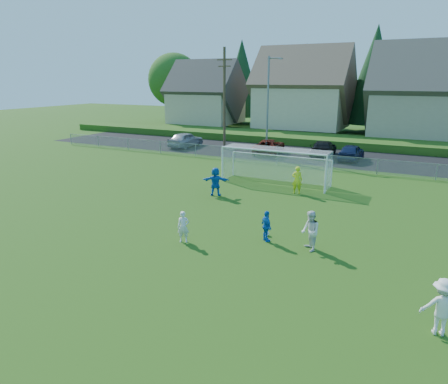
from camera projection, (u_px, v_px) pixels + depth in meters
The scene contains 20 objects.
ground at pixel (123, 285), 14.09m from camera, with size 160.00×160.00×0.00m, color #193D0C.
asphalt_lot at pixel (316, 156), 37.72m from camera, with size 60.00×60.00×0.00m, color black.
grass_embankment at pixel (334, 141), 44.06m from camera, with size 70.00×6.00×0.80m, color #1E420F.
soccer_ball at pixel (267, 234), 18.51m from camera, with size 0.22×0.22×0.22m, color white.
player_white_a at pixel (183, 227), 17.68m from camera, with size 0.52×0.34×1.42m, color silver.
player_white_b at pixel (310, 231), 16.75m from camera, with size 0.85×0.66×1.74m, color silver.
player_white_c at pixel (442, 307), 11.21m from camera, with size 1.11×0.64×1.72m, color silver.
player_blue_a at pixel (266, 226), 17.76m from camera, with size 0.83×0.35×1.42m, color blue.
player_blue_b at pixel (216, 181), 24.73m from camera, with size 1.65×0.53×1.78m, color blue.
goalkeeper at pixel (297, 180), 25.14m from camera, with size 0.64×0.42×1.76m, color yellow.
car_a at pixel (186, 140), 42.36m from camera, with size 1.87×4.66×1.59m, color #999BA0.
car_c at pixel (269, 146), 38.60m from camera, with size 2.34×5.08×1.41m, color #57120A.
car_d at pixel (323, 148), 37.46m from camera, with size 2.03×4.98×1.45m, color black.
car_e at pixel (351, 152), 35.52m from camera, with size 1.71×4.24×1.44m, color #121D41.
soccer_goal at pixel (276, 160), 27.44m from camera, with size 7.42×1.90×2.50m.
chainlink_fence at pixel (300, 159), 32.83m from camera, with size 52.06×0.06×1.20m.
streetlight at pixel (268, 103), 37.03m from camera, with size 1.38×0.18×9.00m.
utility_pole at pixel (224, 98), 39.98m from camera, with size 1.60×0.26×10.00m.
houses_row at pixel (368, 76), 47.72m from camera, with size 53.90×11.45×13.27m.
tree_row at pixel (367, 79), 53.62m from camera, with size 65.98×12.36×13.80m.
Camera 1 is at (8.89, -9.69, 7.05)m, focal length 32.00 mm.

